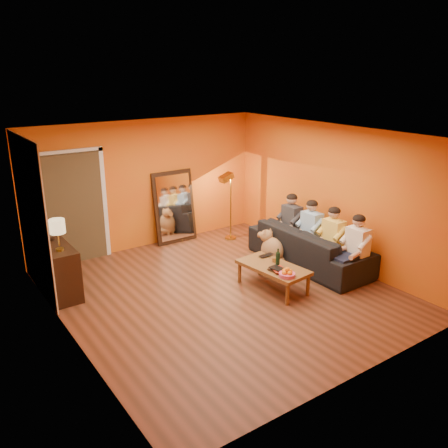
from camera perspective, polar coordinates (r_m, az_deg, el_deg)
room_shell at (r=7.76m, az=-1.58°, el=1.39°), size 5.00×5.50×2.60m
white_accent at (r=8.08m, az=-22.12°, el=0.70°), size 0.02×1.90×2.58m
doorway_recess at (r=9.38m, az=-17.68°, el=1.95°), size 1.06×0.30×2.10m
door_jamb_left at (r=9.13m, az=-20.84°, el=1.16°), size 0.08×0.06×2.20m
door_jamb_right at (r=9.45m, az=-14.18°, el=2.37°), size 0.08×0.06×2.20m
door_header at (r=9.04m, az=-18.10°, el=8.29°), size 1.22×0.06×0.08m
mirror_frame at (r=10.04m, az=-6.01°, el=2.07°), size 0.92×0.27×1.51m
mirror_glass at (r=10.01m, az=-5.90°, el=2.01°), size 0.78×0.21×1.35m
sideboard at (r=8.24m, az=-19.42°, el=-5.15°), size 0.44×1.18×0.85m
table_lamp at (r=7.72m, az=-19.33°, el=-1.28°), size 0.24×0.24×0.51m
sofa at (r=9.04m, az=10.22°, el=-2.65°), size 2.49×0.97×0.73m
coffee_table at (r=8.04m, az=5.89°, el=-6.39°), size 0.75×1.28×0.42m
floor_lamp at (r=10.12m, az=0.81°, el=2.07°), size 0.31×0.25×1.44m
dog at (r=8.88m, az=5.83°, el=-2.90°), size 0.61×0.71×0.72m
person_far_left at (r=8.43m, az=15.71°, el=-2.87°), size 0.70×0.44×1.22m
person_mid_left at (r=8.76m, az=12.98°, el=-1.82°), size 0.70×0.44×1.22m
person_mid_right at (r=9.11m, az=10.45°, el=-0.85°), size 0.70×0.44×1.22m
person_far_right at (r=9.49m, az=8.12°, el=0.04°), size 0.70×0.44×1.22m
fruit_bowl at (r=7.56m, az=7.60°, el=-5.74°), size 0.26×0.26×0.16m
wine_bottle at (r=7.89m, az=6.49°, el=-4.02°), size 0.07×0.07×0.31m
tumbler at (r=8.09m, az=6.05°, el=-4.27°), size 0.11×0.11×0.08m
laptop at (r=8.30m, az=5.32°, el=-3.88°), size 0.30×0.20×0.02m
book_lower at (r=7.70m, az=5.89°, el=-5.73°), size 0.22×0.28×0.02m
book_mid at (r=7.71m, az=5.90°, el=-5.54°), size 0.27×0.32×0.02m
book_upper at (r=7.68m, az=5.95°, el=-5.47°), size 0.19×0.23×0.02m
vase at (r=8.28m, az=-20.27°, el=-1.28°), size 0.18×0.18×0.18m
flowers at (r=8.21m, az=-20.44°, el=0.19°), size 0.17×0.17×0.39m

